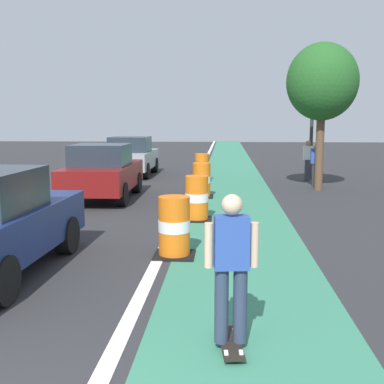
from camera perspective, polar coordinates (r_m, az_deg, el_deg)
bike_lane_strip at (r=14.69m, az=5.16°, el=-1.02°), size 2.50×80.00×0.01m
lane_divider_stripe at (r=14.74m, az=-0.68°, el=-0.96°), size 0.20×80.00×0.01m
skateboarder_on_lane at (r=5.16m, az=4.65°, el=-8.82°), size 0.57×0.82×1.69m
parked_sedan_second at (r=15.13m, az=-10.51°, el=2.31°), size 1.97×4.13×1.70m
parked_sedan_third at (r=21.26m, az=-7.19°, el=4.17°), size 1.93×4.11×1.70m
traffic_barrel_front at (r=8.68m, az=-2.11°, el=-4.19°), size 0.73×0.73×1.09m
traffic_barrel_mid at (r=11.77m, az=0.56°, el=-0.79°), size 0.73×0.73×1.09m
traffic_barrel_back at (r=15.23m, az=1.13°, el=1.36°), size 0.73×0.73×1.09m
traffic_barrel_far at (r=19.25m, az=1.18°, el=2.88°), size 0.73×0.73×1.09m
traffic_light_corner at (r=20.56m, az=14.10°, el=11.28°), size 0.41×0.32×5.10m
pedestrian_crossing at (r=18.05m, az=14.34°, el=3.29°), size 0.34×0.20×1.61m
pedestrian_waiting at (r=19.73m, az=13.47°, el=3.75°), size 0.34×0.20×1.61m
street_tree_sidewalk at (r=17.26m, az=15.12°, el=12.35°), size 2.40×2.40×5.00m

